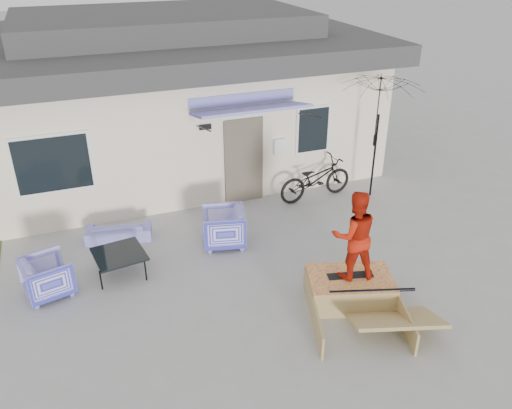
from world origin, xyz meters
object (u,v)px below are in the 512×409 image
object	(u,v)px
patio_umbrella	(377,129)
skateboard	(350,275)
skate_ramp	(350,289)
coffee_table	(120,263)
skater	(354,234)
armchair_right	(223,225)
bicycle	(316,175)
loveseat	(118,228)
armchair_left	(47,275)

from	to	relation	value
patio_umbrella	skateboard	xyz separation A→B (m)	(-2.63, -3.49, -1.24)
skate_ramp	skateboard	bearing A→B (deg)	90.00
skateboard	skate_ramp	bearing A→B (deg)	-93.86
coffee_table	skater	distance (m)	4.49
armchair_right	skater	size ratio (longest dim) A/B	0.54
bicycle	patio_umbrella	world-z (taller)	patio_umbrella
loveseat	skate_ramp	distance (m)	5.08
loveseat	armchair_left	size ratio (longest dim) A/B	1.68
bicycle	skateboard	size ratio (longest dim) A/B	2.44
loveseat	bicycle	world-z (taller)	bicycle
armchair_left	bicycle	xyz separation A→B (m)	(6.26, 1.77, 0.22)
skateboard	armchair_left	bearing A→B (deg)	171.09
armchair_left	coffee_table	distance (m)	1.33
armchair_left	skate_ramp	bearing A→B (deg)	-127.31
armchair_left	skater	size ratio (longest dim) A/B	0.50
loveseat	skateboard	size ratio (longest dim) A/B	1.70
armchair_right	coffee_table	xyz separation A→B (m)	(-2.19, -0.33, -0.21)
skate_ramp	armchair_left	bearing A→B (deg)	174.44
bicycle	patio_umbrella	size ratio (longest dim) A/B	0.85
patio_umbrella	armchair_left	bearing A→B (deg)	-169.52
patio_umbrella	skater	bearing A→B (deg)	-126.98
bicycle	skate_ramp	distance (m)	4.11
patio_umbrella	bicycle	bearing A→B (deg)	165.40
skateboard	coffee_table	bearing A→B (deg)	162.16
skate_ramp	skater	bearing A→B (deg)	90.00
bicycle	coffee_table	bearing A→B (deg)	101.67
coffee_table	skate_ramp	world-z (taller)	skate_ramp
coffee_table	skate_ramp	size ratio (longest dim) A/B	0.47
skate_ramp	skateboard	world-z (taller)	skateboard
skater	armchair_right	bearing A→B (deg)	-46.73
loveseat	coffee_table	world-z (taller)	loveseat
armchair_right	skater	distance (m)	3.14
armchair_right	skate_ramp	world-z (taller)	armchair_right
bicycle	skater	distance (m)	4.11
coffee_table	skate_ramp	bearing A→B (deg)	-32.08
bicycle	loveseat	bearing A→B (deg)	87.11
coffee_table	bicycle	distance (m)	5.22
coffee_table	skater	bearing A→B (deg)	-31.45
armchair_left	skate_ramp	world-z (taller)	armchair_left
armchair_right	bicycle	distance (m)	3.05
armchair_left	coffee_table	bearing A→B (deg)	-96.04
skater	skateboard	bearing A→B (deg)	102.92
armchair_right	bicycle	bearing A→B (deg)	128.07
coffee_table	skater	xyz separation A→B (m)	(3.70, -2.27, 1.13)
bicycle	skater	size ratio (longest dim) A/B	1.21
patio_umbrella	skate_ramp	bearing A→B (deg)	-126.76
skateboard	skater	world-z (taller)	skater
loveseat	bicycle	xyz separation A→B (m)	(4.81, 0.27, 0.36)
armchair_right	skateboard	size ratio (longest dim) A/B	1.09
loveseat	skateboard	world-z (taller)	skateboard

